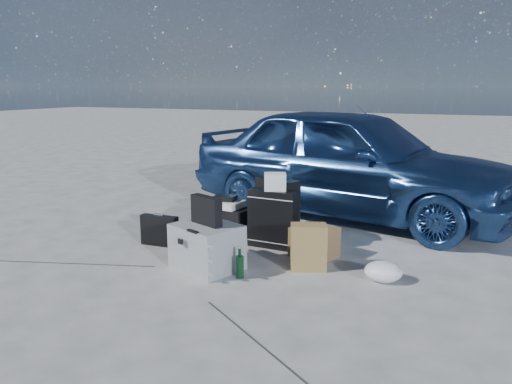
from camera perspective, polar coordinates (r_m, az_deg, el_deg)
ground at (r=4.97m, az=-3.67°, el=-8.76°), size 60.00×60.00×0.00m
car at (r=6.94m, az=10.68°, el=3.52°), size 4.73×2.67×1.52m
pelican_case at (r=4.93m, az=-5.62°, el=-6.23°), size 0.74×0.68×0.44m
laptop_bag at (r=4.85m, az=-5.70°, el=-2.11°), size 0.38×0.22×0.28m
briefcase at (r=5.71m, az=-10.96°, el=-4.34°), size 0.45×0.12×0.34m
suitcase_left at (r=5.82m, az=2.43°, el=-1.94°), size 0.58×0.40×0.72m
suitcase_right at (r=5.52m, az=1.95°, el=-3.08°), size 0.55×0.22×0.65m
white_carton at (r=5.44m, az=2.19°, el=1.18°), size 0.29×0.26×0.19m
duffel_bag at (r=6.04m, az=-3.74°, el=-3.25°), size 0.74×0.44×0.35m
flat_box_white at (r=5.97m, az=-3.68°, el=-1.33°), size 0.48×0.38×0.08m
flat_box_black at (r=5.96m, az=-3.57°, el=-0.70°), size 0.28×0.22×0.06m
kraft_bag at (r=4.90m, az=6.02°, el=-6.28°), size 0.39×0.32×0.45m
cardboard_box at (r=5.29m, az=6.68°, el=-5.69°), size 0.51×0.48×0.31m
plastic_bag at (r=4.77m, az=14.34°, el=-8.80°), size 0.39×0.35×0.19m
green_bottle at (r=4.70m, az=-1.86°, el=-8.10°), size 0.08×0.08×0.29m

